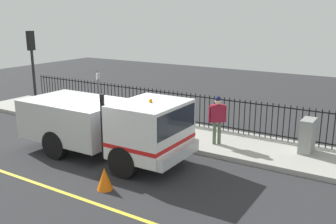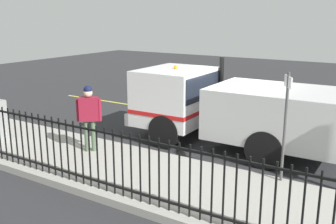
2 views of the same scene
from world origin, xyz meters
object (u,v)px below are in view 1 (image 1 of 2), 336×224
at_px(traffic_light_near, 32,56).
at_px(traffic_cone, 105,179).
at_px(work_truck, 111,123).
at_px(utility_cabinet, 307,136).
at_px(street_sign, 99,93).
at_px(worker_standing, 217,115).

bearing_deg(traffic_light_near, traffic_cone, 55.54).
xyz_separation_m(work_truck, traffic_cone, (-1.94, -1.39, -0.90)).
bearing_deg(utility_cabinet, traffic_cone, 143.42).
xyz_separation_m(utility_cabinet, traffic_cone, (-5.52, 4.10, -0.42)).
height_order(work_truck, street_sign, street_sign).
height_order(work_truck, utility_cabinet, work_truck).
xyz_separation_m(worker_standing, traffic_light_near, (-0.71, 8.80, 1.64)).
distance_m(work_truck, traffic_light_near, 6.75).
distance_m(work_truck, traffic_cone, 2.55).
xyz_separation_m(utility_cabinet, street_sign, (-1.67, 7.73, 0.90)).
relative_size(work_truck, traffic_light_near, 1.58).
relative_size(worker_standing, traffic_cone, 2.78).
bearing_deg(utility_cabinet, traffic_light_near, 97.67).
bearing_deg(work_truck, street_sign, -130.92).
xyz_separation_m(work_truck, worker_standing, (2.71, -2.57, 0.02)).
bearing_deg(work_truck, traffic_light_near, -108.46).
bearing_deg(work_truck, worker_standing, 135.86).
height_order(traffic_light_near, street_sign, traffic_light_near).
bearing_deg(traffic_light_near, utility_cabinet, 90.60).
bearing_deg(worker_standing, utility_cabinet, 159.01).
bearing_deg(traffic_cone, traffic_light_near, 62.61).
xyz_separation_m(work_truck, street_sign, (1.91, 2.25, 0.43)).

